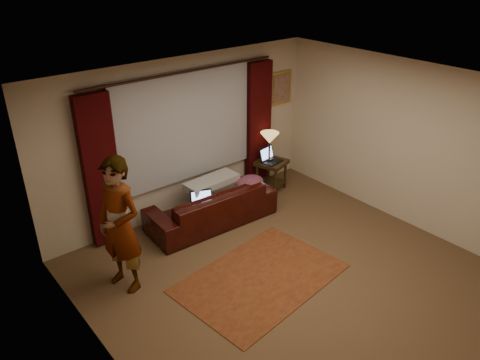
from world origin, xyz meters
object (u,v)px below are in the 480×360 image
at_px(tiffany_lamp, 269,147).
at_px(laptop_table, 272,155).
at_px(end_table, 271,175).
at_px(person, 120,226).
at_px(laptop_sofa, 203,202).
at_px(sofa, 211,199).

xyz_separation_m(tiffany_lamp, laptop_table, (-0.01, -0.09, -0.14)).
relative_size(end_table, tiffany_lamp, 1.07).
bearing_deg(person, laptop_sofa, 87.48).
bearing_deg(end_table, tiffany_lamp, 108.74).
relative_size(sofa, end_table, 3.69).
distance_m(tiffany_lamp, laptop_table, 0.17).
relative_size(laptop_sofa, laptop_table, 0.98).
height_order(laptop_sofa, person, person).
bearing_deg(laptop_table, tiffany_lamp, 74.49).
bearing_deg(sofa, laptop_table, -169.17).
distance_m(end_table, laptop_table, 0.42).
distance_m(laptop_sofa, person, 1.63).
height_order(tiffany_lamp, person, person).
bearing_deg(laptop_sofa, person, -143.09).
distance_m(laptop_sofa, tiffany_lamp, 1.89).
distance_m(laptop_table, person, 3.43).
height_order(end_table, laptop_table, laptop_table).
xyz_separation_m(sofa, person, (-1.82, -0.56, 0.50)).
bearing_deg(sofa, end_table, -167.96).
xyz_separation_m(laptop_sofa, tiffany_lamp, (1.81, 0.47, 0.29)).
height_order(sofa, tiffany_lamp, tiffany_lamp).
bearing_deg(sofa, tiffany_lamp, -165.95).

